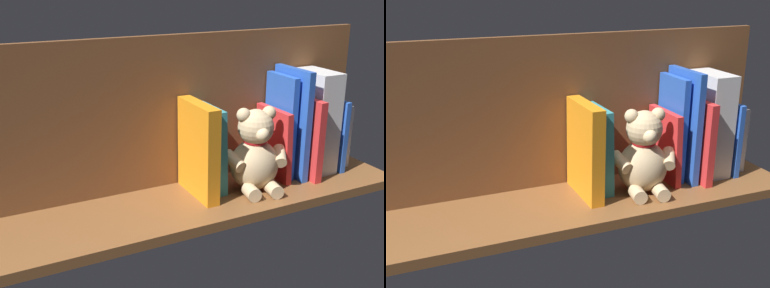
# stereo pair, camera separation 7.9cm
# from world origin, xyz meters

# --- Properties ---
(ground_plane) EXTENTS (1.00, 0.24, 0.02)m
(ground_plane) POSITION_xyz_m (0.00, 0.00, -0.01)
(ground_plane) COLOR brown
(shelf_back_panel) EXTENTS (1.00, 0.02, 0.35)m
(shelf_back_panel) POSITION_xyz_m (0.00, -0.10, 0.17)
(shelf_back_panel) COLOR brown
(shelf_back_panel) RESTS_ON ground_plane
(book_0) EXTENTS (0.03, 0.10, 0.16)m
(book_0) POSITION_xyz_m (-0.43, -0.04, 0.08)
(book_0) COLOR silver
(book_0) RESTS_ON ground_plane
(book_1) EXTENTS (0.01, 0.13, 0.18)m
(book_1) POSITION_xyz_m (-0.40, -0.02, 0.09)
(book_1) COLOR blue
(book_1) RESTS_ON ground_plane
(dictionary_thick_white) EXTENTS (0.06, 0.12, 0.25)m
(dictionary_thick_white) POSITION_xyz_m (-0.35, -0.03, 0.12)
(dictionary_thick_white) COLOR silver
(dictionary_thick_white) RESTS_ON ground_plane
(book_2) EXTENTS (0.02, 0.15, 0.20)m
(book_2) POSITION_xyz_m (-0.30, -0.01, 0.10)
(book_2) COLOR red
(book_2) RESTS_ON ground_plane
(book_3) EXTENTS (0.02, 0.13, 0.26)m
(book_3) POSITION_xyz_m (-0.28, -0.02, 0.13)
(book_3) COLOR blue
(book_3) RESTS_ON ground_plane
(book_4) EXTENTS (0.02, 0.11, 0.25)m
(book_4) POSITION_xyz_m (-0.25, -0.03, 0.12)
(book_4) COLOR blue
(book_4) RESTS_ON ground_plane
(book_5) EXTENTS (0.02, 0.13, 0.17)m
(book_5) POSITION_xyz_m (-0.23, -0.02, 0.09)
(book_5) COLOR red
(book_5) RESTS_ON ground_plane
(teddy_bear) EXTENTS (0.16, 0.14, 0.19)m
(teddy_bear) POSITION_xyz_m (-0.15, 0.02, 0.09)
(teddy_bear) COLOR #D1B284
(teddy_bear) RESTS_ON ground_plane
(book_6) EXTENTS (0.04, 0.11, 0.19)m
(book_6) POSITION_xyz_m (-0.06, -0.03, 0.10)
(book_6) COLOR teal
(book_6) RESTS_ON ground_plane
(book_7) EXTENTS (0.03, 0.15, 0.21)m
(book_7) POSITION_xyz_m (-0.02, -0.01, 0.11)
(book_7) COLOR orange
(book_7) RESTS_ON ground_plane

